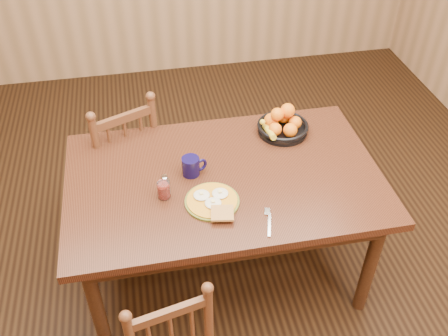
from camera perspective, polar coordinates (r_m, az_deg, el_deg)
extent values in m
cube|color=black|center=(3.09, 0.00, -11.42)|extent=(4.50, 5.00, 0.01)
cube|color=black|center=(2.56, 0.00, -1.24)|extent=(1.60, 1.00, 0.04)
cube|color=black|center=(2.92, -1.57, 3.07)|extent=(1.40, 0.04, 0.10)
cube|color=black|center=(2.32, 1.99, -9.36)|extent=(1.40, 0.04, 0.10)
cube|color=black|center=(2.80, 14.63, -0.45)|extent=(0.04, 0.84, 0.10)
cube|color=black|center=(2.61, -15.79, -4.38)|extent=(0.04, 0.84, 0.10)
cylinder|color=black|center=(2.57, -14.29, -15.38)|extent=(0.07, 0.07, 0.70)
cylinder|color=black|center=(2.76, 16.34, -10.63)|extent=(0.07, 0.07, 0.70)
cylinder|color=black|center=(3.10, -14.28, -3.19)|extent=(0.07, 0.07, 0.70)
cylinder|color=black|center=(3.26, 10.81, -0.01)|extent=(0.07, 0.07, 0.70)
cube|color=#4F2A17|center=(3.19, -11.87, 0.80)|extent=(0.56, 0.55, 0.04)
cylinder|color=#4F2A17|center=(3.50, -9.92, 0.37)|extent=(0.04, 0.04, 0.42)
cylinder|color=#4F2A17|center=(3.42, -15.16, -1.75)|extent=(0.04, 0.04, 0.42)
cylinder|color=#4F2A17|center=(3.27, -7.34, -2.72)|extent=(0.04, 0.04, 0.42)
cylinder|color=#4F2A17|center=(3.18, -12.91, -5.09)|extent=(0.04, 0.04, 0.42)
cylinder|color=#4F2A17|center=(2.95, -7.94, 3.93)|extent=(0.04, 0.04, 0.51)
cylinder|color=#4F2A17|center=(2.85, -14.15, 1.50)|extent=(0.04, 0.04, 0.51)
cylinder|color=#4F2A17|center=(2.93, -10.88, 1.99)|extent=(0.02, 0.02, 0.39)
cube|color=#4F2A17|center=(2.79, -11.44, 5.59)|extent=(0.33, 0.17, 0.05)
cylinder|color=#4F2A17|center=(2.13, -1.76, -17.22)|extent=(0.04, 0.04, 0.46)
cube|color=#4F2A17|center=(1.98, -6.32, -16.17)|extent=(0.32, 0.09, 0.04)
cylinder|color=#59601E|center=(2.40, -1.37, -3.84)|extent=(0.26, 0.26, 0.01)
cylinder|color=orange|center=(2.39, -1.38, -3.72)|extent=(0.24, 0.24, 0.01)
ellipsoid|color=silver|center=(2.40, -2.58, -3.10)|extent=(0.08, 0.08, 0.01)
cube|color=#F2E08C|center=(2.40, -2.59, -2.91)|extent=(0.02, 0.02, 0.01)
ellipsoid|color=silver|center=(2.41, -0.45, -2.91)|extent=(0.08, 0.08, 0.01)
cube|color=#F2E08C|center=(2.40, -0.45, -2.72)|extent=(0.02, 0.02, 0.01)
ellipsoid|color=silver|center=(2.36, -1.26, -4.03)|extent=(0.08, 0.08, 0.01)
cube|color=#F2E08C|center=(2.35, -1.26, -3.84)|extent=(0.02, 0.02, 0.01)
cube|color=brown|center=(2.31, -0.20, -5.19)|extent=(0.12, 0.12, 0.01)
cube|color=silver|center=(2.30, 5.21, -6.48)|extent=(0.05, 0.14, 0.00)
cube|color=silver|center=(2.36, 4.96, -4.97)|extent=(0.04, 0.05, 0.00)
cube|color=silver|center=(2.49, -6.30, -2.09)|extent=(0.02, 0.12, 0.00)
ellipsoid|color=silver|center=(2.55, -6.82, -0.99)|extent=(0.03, 0.04, 0.01)
cylinder|color=black|center=(2.53, -3.83, 0.20)|extent=(0.09, 0.09, 0.10)
torus|color=black|center=(2.53, -2.66, 0.35)|extent=(0.07, 0.04, 0.07)
cylinder|color=black|center=(2.50, -3.87, 1.01)|extent=(0.08, 0.08, 0.00)
cylinder|color=silver|center=(2.41, -6.91, -2.52)|extent=(0.06, 0.06, 0.09)
cylinder|color=maroon|center=(2.42, -6.89, -2.64)|extent=(0.05, 0.05, 0.07)
cylinder|color=black|center=(2.85, 6.69, 4.26)|extent=(0.28, 0.28, 0.02)
torus|color=black|center=(2.83, 6.74, 4.83)|extent=(0.29, 0.29, 0.02)
cylinder|color=black|center=(2.85, 6.68, 4.13)|extent=(0.10, 0.10, 0.01)
sphere|color=orange|center=(2.84, 8.12, 5.17)|extent=(0.07, 0.07, 0.07)
sphere|color=orange|center=(2.88, 6.82, 5.87)|extent=(0.08, 0.08, 0.08)
sphere|color=orange|center=(2.84, 5.43, 5.45)|extent=(0.08, 0.08, 0.08)
sphere|color=orange|center=(2.77, 5.87, 4.43)|extent=(0.07, 0.07, 0.07)
sphere|color=orange|center=(2.77, 7.59, 4.32)|extent=(0.08, 0.08, 0.08)
sphere|color=orange|center=(2.82, 7.28, 6.54)|extent=(0.08, 0.08, 0.08)
sphere|color=orange|center=(2.78, 6.11, 6.12)|extent=(0.07, 0.07, 0.07)
cylinder|color=yellow|center=(2.77, 5.19, 4.17)|extent=(0.10, 0.17, 0.07)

